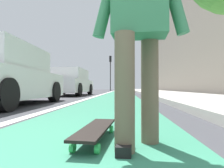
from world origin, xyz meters
name	(u,v)px	position (x,y,z in m)	size (l,w,h in m)	color
ground_plane	(118,96)	(10.00, 0.00, 0.00)	(80.00, 80.00, 0.00)	#38383D
bike_lane_paint	(122,91)	(24.00, 0.00, 0.00)	(56.00, 1.92, 0.00)	#2D7256
lane_stripe_white	(111,92)	(20.00, 1.11, 0.00)	(52.00, 0.16, 0.01)	silver
sidewalk_curb	(153,92)	(18.00, -3.05, 0.07)	(52.00, 3.20, 0.14)	#9E9B93
building_facade	(171,50)	(22.00, -5.64, 4.81)	(40.00, 1.20, 9.62)	slate
skateboard	(96,130)	(1.23, -0.11, 0.09)	(0.85, 0.27, 0.11)	green
skater_person	(139,21)	(1.08, -0.46, 0.94)	(0.45, 0.72, 1.64)	brown
parked_car_near	(2,77)	(4.23, 2.68, 0.70)	(4.18, 1.98, 1.47)	silver
parked_car_mid	(70,83)	(10.55, 2.81, 0.73)	(4.55, 2.08, 1.50)	silver
traffic_light	(110,67)	(25.02, 1.51, 3.19)	(0.33, 0.28, 4.65)	#2D2D2D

